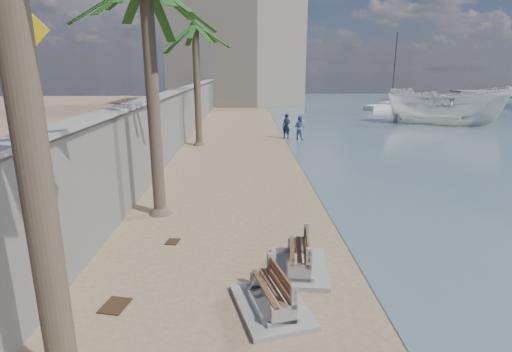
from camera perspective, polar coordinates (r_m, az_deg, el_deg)
name	(u,v)px	position (r m, az deg, el deg)	size (l,w,h in m)	color
ground_plane	(292,328)	(8.34, 5.15, -20.87)	(140.00, 140.00, 0.00)	#95795B
seawall	(180,118)	(27.23, -10.84, 8.17)	(0.45, 70.00, 3.50)	gray
wall_cap	(178,90)	(27.08, -11.03, 11.95)	(0.80, 70.00, 0.12)	gray
end_building	(236,53)	(58.75, -2.84, 17.09)	(18.00, 12.00, 14.00)	#B7AA93
bench_near	(272,293)	(8.67, 2.26, -16.39)	(1.81, 2.26, 0.83)	gray
bench_far	(299,256)	(10.19, 6.13, -11.29)	(1.63, 2.21, 0.87)	gray
palm_back	(195,28)	(26.44, -8.70, 20.23)	(5.00, 5.00, 8.37)	brown
pedestrian_sign	(32,55)	(9.18, -29.31, 14.90)	(0.78, 0.07, 2.40)	#2D2D33
streetlight	(148,27)	(19.25, -15.17, 19.80)	(0.28, 0.28, 5.12)	#2D2D33
person_a	(286,124)	(29.16, 4.37, 7.38)	(0.73, 0.50, 2.04)	#121F33
person_b	(300,126)	(28.63, 6.24, 7.07)	(0.92, 0.72, 1.92)	#4E66A1
boat_cruiser	(446,104)	(39.92, 25.47, 9.24)	(3.81, 3.93, 4.49)	silver
yacht_near	(438,108)	(53.15, 24.56, 8.81)	(10.13, 2.84, 1.50)	silver
yacht_far	(407,107)	(52.64, 20.76, 9.14)	(7.70, 2.16, 1.50)	silver
sailboat_west	(391,107)	(53.56, 18.74, 9.36)	(7.57, 4.92, 9.24)	silver
debris_b	(115,306)	(9.42, -19.49, -17.05)	(0.63, 0.50, 0.03)	#382616
debris_d	(173,242)	(12.03, -11.83, -9.17)	(0.44, 0.35, 0.03)	#382616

